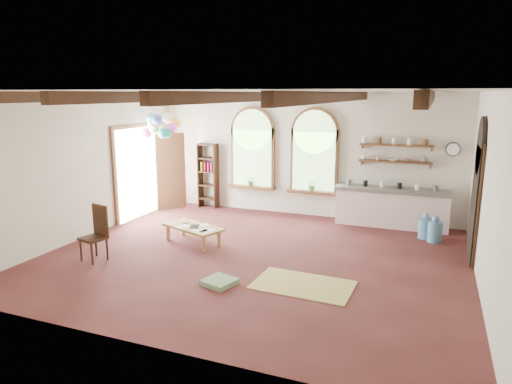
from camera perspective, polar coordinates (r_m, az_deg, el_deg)
The scene contains 27 objects.
floor at distance 9.07m, azimuth -0.27°, elevation -8.13°, with size 8.00×8.00×0.00m, color #562325.
ceiling_beams at distance 8.50m, azimuth -0.29°, elevation 11.85°, with size 6.20×6.80×0.18m, color #331F10, non-canonical shape.
window_left at distance 12.30m, azimuth -0.44°, elevation 5.12°, with size 1.30×0.28×2.20m.
window_right at distance 11.78m, azimuth 7.28°, elevation 4.70°, with size 1.30×0.28×2.20m.
left_doorway at distance 12.19m, azimuth -14.57°, elevation 2.36°, with size 0.10×1.90×2.50m, color brown.
right_doorway at distance 9.66m, azimuth 25.67°, elevation -1.29°, with size 0.10×1.30×2.40m, color black.
kitchen_counter at distance 11.45m, azimuth 16.58°, elevation -1.82°, with size 2.68×0.62×0.94m.
wall_shelf_lower at distance 11.43m, azimuth 16.99°, elevation 3.62°, with size 1.70×0.24×0.04m, color brown.
wall_shelf_upper at distance 11.38m, azimuth 17.12°, elevation 5.61°, with size 1.70×0.24×0.04m, color brown.
wall_clock at distance 11.43m, azimuth 23.40°, elevation 4.92°, with size 0.32×0.32×0.04m, color black.
bookshelf at distance 12.85m, azimuth -6.01°, elevation 2.06°, with size 0.53×0.32×1.80m.
coffee_table at distance 9.86m, azimuth -7.89°, elevation -4.48°, with size 1.48×1.05×0.38m.
side_chair at distance 9.35m, azimuth -19.51°, elevation -6.23°, with size 0.51×0.51×1.07m.
floor_mat at distance 7.86m, azimuth 5.91°, elevation -11.47°, with size 1.64×1.01×0.02m, color tan.
floor_cushion at distance 7.87m, azimuth -4.59°, elevation -11.13°, with size 0.49×0.49×0.09m, color #6B895E.
water_jug_a at distance 10.80m, azimuth 20.40°, elevation -4.18°, with size 0.30×0.30×0.57m.
water_jug_b at distance 10.61m, azimuth 21.46°, elevation -4.53°, with size 0.30×0.30×0.58m.
balloon_cluster at distance 12.02m, azimuth -11.79°, elevation 8.07°, with size 0.90×0.95×1.16m.
table_book at distance 10.11m, azimuth -9.10°, elevation -3.78°, with size 0.15×0.22×0.02m, color olive.
tablet at distance 9.80m, azimuth -7.67°, elevation -4.27°, with size 0.18×0.26×0.01m, color black.
potted_plant_left at distance 12.33m, azimuth -0.62°, elevation 1.45°, with size 0.27×0.23×0.30m, color #598C4C.
potted_plant_right at distance 11.81m, azimuth 7.05°, elevation 0.88°, with size 0.27×0.23×0.30m, color #598C4C.
shelf_cup_a at distance 11.50m, azimuth 13.28°, elevation 4.22°, with size 0.12×0.10×0.10m, color white.
shelf_cup_b at distance 11.46m, azimuth 15.02°, elevation 4.09°, with size 0.10×0.10×0.09m, color beige.
shelf_bowl_a at distance 11.43m, azimuth 16.76°, elevation 3.87°, with size 0.22×0.22×0.05m, color beige.
shelf_bowl_b at distance 11.40m, azimuth 18.51°, elevation 3.76°, with size 0.20×0.20×0.06m, color #8C664C.
shelf_vase at distance 11.38m, azimuth 20.29°, elevation 3.95°, with size 0.18×0.18×0.19m, color slate.
Camera 1 is at (3.14, -7.90, 3.16)m, focal length 32.00 mm.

